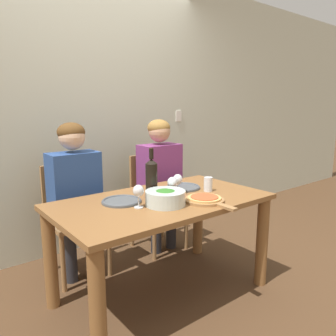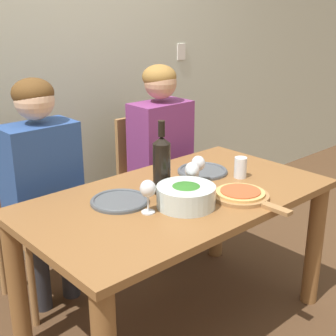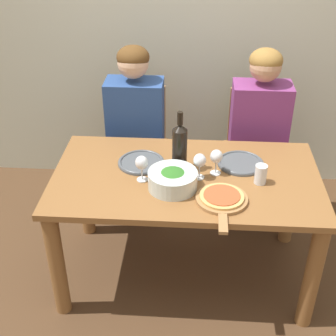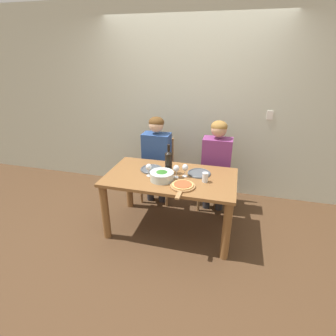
# 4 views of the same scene
# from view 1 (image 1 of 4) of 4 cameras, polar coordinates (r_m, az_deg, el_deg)

# --- Properties ---
(ground_plane) EXTENTS (40.00, 40.00, 0.00)m
(ground_plane) POSITION_cam_1_polar(r_m,az_deg,el_deg) (2.60, -0.92, -21.05)
(ground_plane) COLOR #4C331E
(back_wall) EXTENTS (10.00, 0.06, 2.70)m
(back_wall) POSITION_cam_1_polar(r_m,az_deg,el_deg) (3.21, -13.91, 10.16)
(back_wall) COLOR beige
(back_wall) RESTS_ON ground
(dining_table) EXTENTS (1.49, 0.83, 0.73)m
(dining_table) POSITION_cam_1_polar(r_m,az_deg,el_deg) (2.34, -0.97, -8.68)
(dining_table) COLOR brown
(dining_table) RESTS_ON ground
(chair_left) EXTENTS (0.42, 0.42, 0.90)m
(chair_left) POSITION_cam_1_polar(r_m,az_deg,el_deg) (2.82, -16.40, -7.64)
(chair_left) COLOR #9E7042
(chair_left) RESTS_ON ground
(chair_right) EXTENTS (0.42, 0.42, 0.90)m
(chair_right) POSITION_cam_1_polar(r_m,az_deg,el_deg) (3.20, -2.41, -4.96)
(chair_right) COLOR #9E7042
(chair_right) RESTS_ON ground
(person_woman) EXTENTS (0.47, 0.51, 1.25)m
(person_woman) POSITION_cam_1_polar(r_m,az_deg,el_deg) (2.65, -15.83, -3.01)
(person_woman) COLOR #28282D
(person_woman) RESTS_ON ground
(person_man) EXTENTS (0.47, 0.51, 1.25)m
(person_man) POSITION_cam_1_polar(r_m,az_deg,el_deg) (3.06, -1.28, -0.77)
(person_man) COLOR #28282D
(person_man) RESTS_ON ground
(wine_bottle) EXTENTS (0.08, 0.08, 0.35)m
(wine_bottle) POSITION_cam_1_polar(r_m,az_deg,el_deg) (2.29, -2.89, -1.69)
(wine_bottle) COLOR black
(wine_bottle) RESTS_ON dining_table
(broccoli_bowl) EXTENTS (0.26, 0.26, 0.11)m
(broccoli_bowl) POSITION_cam_1_polar(r_m,az_deg,el_deg) (2.15, -0.45, -5.18)
(broccoli_bowl) COLOR silver
(broccoli_bowl) RESTS_ON dining_table
(dinner_plate_left) EXTENTS (0.27, 0.27, 0.02)m
(dinner_plate_left) POSITION_cam_1_polar(r_m,az_deg,el_deg) (2.24, -8.09, -5.71)
(dinner_plate_left) COLOR #4C5156
(dinner_plate_left) RESTS_ON dining_table
(dinner_plate_right) EXTENTS (0.27, 0.27, 0.02)m
(dinner_plate_right) POSITION_cam_1_polar(r_m,az_deg,el_deg) (2.59, 2.65, -3.34)
(dinner_plate_right) COLOR #4C5156
(dinner_plate_right) RESTS_ON dining_table
(pizza_on_board) EXTENTS (0.27, 0.41, 0.04)m
(pizza_on_board) POSITION_cam_1_polar(r_m,az_deg,el_deg) (2.24, 6.53, -5.47)
(pizza_on_board) COLOR #9E7042
(pizza_on_board) RESTS_ON dining_table
(wine_glass_left) EXTENTS (0.07, 0.07, 0.15)m
(wine_glass_left) POSITION_cam_1_polar(r_m,az_deg,el_deg) (2.08, -5.17, -4.17)
(wine_glass_left) COLOR silver
(wine_glass_left) RESTS_ON dining_table
(wine_glass_right) EXTENTS (0.07, 0.07, 0.15)m
(wine_glass_right) POSITION_cam_1_polar(r_m,az_deg,el_deg) (2.39, 1.70, -2.17)
(wine_glass_right) COLOR silver
(wine_glass_right) RESTS_ON dining_table
(wine_glass_centre) EXTENTS (0.07, 0.07, 0.15)m
(wine_glass_centre) POSITION_cam_1_polar(r_m,az_deg,el_deg) (2.30, 0.74, -2.71)
(wine_glass_centre) COLOR silver
(wine_glass_centre) RESTS_ON dining_table
(water_tumbler) EXTENTS (0.07, 0.07, 0.11)m
(water_tumbler) POSITION_cam_1_polar(r_m,az_deg,el_deg) (2.51, 7.01, -2.81)
(water_tumbler) COLOR silver
(water_tumbler) RESTS_ON dining_table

